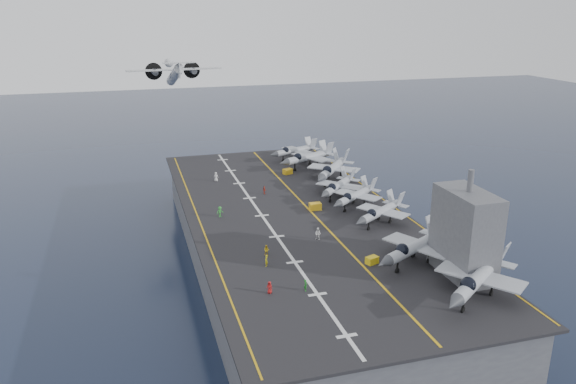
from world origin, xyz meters
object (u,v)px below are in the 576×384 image
object	(u,v)px
tow_cart_a	(372,260)
transport_plane	(175,75)
fighter_jet_0	(478,277)
island_superstructure	(466,223)

from	to	relation	value
tow_cart_a	transport_plane	size ratio (longest dim) A/B	0.08
fighter_jet_0	transport_plane	xyz separation A→B (m)	(-27.81, 93.38, 15.85)
island_superstructure	fighter_jet_0	size ratio (longest dim) A/B	0.76
island_superstructure	transport_plane	distance (m)	92.64
tow_cart_a	island_superstructure	bearing A→B (deg)	-31.92
transport_plane	fighter_jet_0	bearing A→B (deg)	-73.42
island_superstructure	tow_cart_a	bearing A→B (deg)	148.08
island_superstructure	fighter_jet_0	bearing A→B (deg)	-106.30
island_superstructure	fighter_jet_0	xyz separation A→B (m)	(-1.85, -6.34, -4.66)
fighter_jet_0	transport_plane	world-z (taller)	transport_plane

